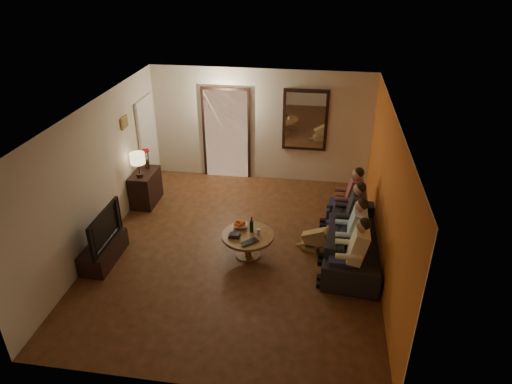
# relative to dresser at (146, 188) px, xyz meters

# --- Properties ---
(floor) EXTENTS (5.00, 6.00, 0.01)m
(floor) POSITION_rel_dresser_xyz_m (2.25, -1.41, -0.36)
(floor) COLOR #3D2710
(floor) RESTS_ON ground
(ceiling) EXTENTS (5.00, 6.00, 0.01)m
(ceiling) POSITION_rel_dresser_xyz_m (2.25, -1.41, 2.24)
(ceiling) COLOR white
(ceiling) RESTS_ON back_wall
(back_wall) EXTENTS (5.00, 0.02, 2.60)m
(back_wall) POSITION_rel_dresser_xyz_m (2.25, 1.59, 0.94)
(back_wall) COLOR beige
(back_wall) RESTS_ON floor
(front_wall) EXTENTS (5.00, 0.02, 2.60)m
(front_wall) POSITION_rel_dresser_xyz_m (2.25, -4.41, 0.94)
(front_wall) COLOR beige
(front_wall) RESTS_ON floor
(left_wall) EXTENTS (0.02, 6.00, 2.60)m
(left_wall) POSITION_rel_dresser_xyz_m (-0.25, -1.41, 0.94)
(left_wall) COLOR beige
(left_wall) RESTS_ON floor
(right_wall) EXTENTS (0.02, 6.00, 2.60)m
(right_wall) POSITION_rel_dresser_xyz_m (4.75, -1.41, 0.94)
(right_wall) COLOR beige
(right_wall) RESTS_ON floor
(orange_accent) EXTENTS (0.01, 6.00, 2.60)m
(orange_accent) POSITION_rel_dresser_xyz_m (4.74, -1.41, 0.94)
(orange_accent) COLOR #CC6922
(orange_accent) RESTS_ON right_wall
(kitchen_doorway) EXTENTS (1.00, 0.06, 2.10)m
(kitchen_doorway) POSITION_rel_dresser_xyz_m (1.45, 1.57, 0.69)
(kitchen_doorway) COLOR #FFE0A5
(kitchen_doorway) RESTS_ON floor
(door_trim) EXTENTS (1.12, 0.04, 2.22)m
(door_trim) POSITION_rel_dresser_xyz_m (1.45, 1.56, 0.69)
(door_trim) COLOR black
(door_trim) RESTS_ON floor
(fridge_glimpse) EXTENTS (0.45, 0.03, 1.70)m
(fridge_glimpse) POSITION_rel_dresser_xyz_m (1.70, 1.57, 0.54)
(fridge_glimpse) COLOR silver
(fridge_glimpse) RESTS_ON floor
(mirror_frame) EXTENTS (1.00, 0.05, 1.40)m
(mirror_frame) POSITION_rel_dresser_xyz_m (3.25, 1.55, 1.14)
(mirror_frame) COLOR black
(mirror_frame) RESTS_ON back_wall
(mirror_glass) EXTENTS (0.86, 0.02, 1.26)m
(mirror_glass) POSITION_rel_dresser_xyz_m (3.25, 1.52, 1.14)
(mirror_glass) COLOR white
(mirror_glass) RESTS_ON back_wall
(white_door) EXTENTS (0.06, 0.85, 2.04)m
(white_door) POSITION_rel_dresser_xyz_m (-0.21, 0.89, 0.66)
(white_door) COLOR white
(white_door) RESTS_ON floor
(framed_art) EXTENTS (0.03, 0.28, 0.24)m
(framed_art) POSITION_rel_dresser_xyz_m (-0.22, -0.11, 1.49)
(framed_art) COLOR #B28C33
(framed_art) RESTS_ON left_wall
(art_canvas) EXTENTS (0.01, 0.22, 0.18)m
(art_canvas) POSITION_rel_dresser_xyz_m (-0.21, -0.11, 1.49)
(art_canvas) COLOR brown
(art_canvas) RESTS_ON left_wall
(dresser) EXTENTS (0.45, 0.81, 0.72)m
(dresser) POSITION_rel_dresser_xyz_m (0.00, 0.00, 0.00)
(dresser) COLOR black
(dresser) RESTS_ON floor
(table_lamp) EXTENTS (0.30, 0.30, 0.54)m
(table_lamp) POSITION_rel_dresser_xyz_m (0.00, -0.22, 0.63)
(table_lamp) COLOR beige
(table_lamp) RESTS_ON dresser
(flower_vase) EXTENTS (0.14, 0.14, 0.44)m
(flower_vase) POSITION_rel_dresser_xyz_m (0.00, 0.22, 0.58)
(flower_vase) COLOR red
(flower_vase) RESTS_ON dresser
(tv_stand) EXTENTS (0.45, 1.08, 0.36)m
(tv_stand) POSITION_rel_dresser_xyz_m (0.00, -2.10, -0.18)
(tv_stand) COLOR black
(tv_stand) RESTS_ON floor
(tv) EXTENTS (1.11, 0.15, 0.64)m
(tv) POSITION_rel_dresser_xyz_m (0.00, -2.10, 0.32)
(tv) COLOR black
(tv) RESTS_ON tv_stand
(sofa) EXTENTS (2.45, 1.16, 0.69)m
(sofa) POSITION_rel_dresser_xyz_m (4.35, -1.26, -0.01)
(sofa) COLOR black
(sofa) RESTS_ON floor
(person_a) EXTENTS (0.60, 0.40, 1.20)m
(person_a) POSITION_rel_dresser_xyz_m (4.25, -2.16, 0.24)
(person_a) COLOR tan
(person_a) RESTS_ON sofa
(person_b) EXTENTS (0.60, 0.40, 1.20)m
(person_b) POSITION_rel_dresser_xyz_m (4.25, -1.56, 0.24)
(person_b) COLOR tan
(person_b) RESTS_ON sofa
(person_c) EXTENTS (0.60, 0.40, 1.20)m
(person_c) POSITION_rel_dresser_xyz_m (4.25, -0.96, 0.24)
(person_c) COLOR tan
(person_c) RESTS_ON sofa
(person_d) EXTENTS (0.60, 0.40, 1.20)m
(person_d) POSITION_rel_dresser_xyz_m (4.25, -0.36, 0.24)
(person_d) COLOR tan
(person_d) RESTS_ON sofa
(dog) EXTENTS (0.60, 0.35, 0.56)m
(dog) POSITION_rel_dresser_xyz_m (3.65, -1.24, -0.08)
(dog) COLOR tan
(dog) RESTS_ON floor
(coffee_table) EXTENTS (1.01, 1.01, 0.45)m
(coffee_table) POSITION_rel_dresser_xyz_m (2.48, -1.59, -0.14)
(coffee_table) COLOR brown
(coffee_table) RESTS_ON floor
(bowl) EXTENTS (0.26, 0.26, 0.06)m
(bowl) POSITION_rel_dresser_xyz_m (2.30, -1.37, 0.12)
(bowl) COLOR white
(bowl) RESTS_ON coffee_table
(oranges) EXTENTS (0.20, 0.20, 0.08)m
(oranges) POSITION_rel_dresser_xyz_m (2.30, -1.37, 0.19)
(oranges) COLOR #E44E13
(oranges) RESTS_ON bowl
(wine_bottle) EXTENTS (0.07, 0.07, 0.31)m
(wine_bottle) POSITION_rel_dresser_xyz_m (2.53, -1.49, 0.24)
(wine_bottle) COLOR black
(wine_bottle) RESTS_ON coffee_table
(wine_glass) EXTENTS (0.06, 0.06, 0.10)m
(wine_glass) POSITION_rel_dresser_xyz_m (2.66, -1.54, 0.14)
(wine_glass) COLOR silver
(wine_glass) RESTS_ON coffee_table
(book_stack) EXTENTS (0.20, 0.15, 0.07)m
(book_stack) POSITION_rel_dresser_xyz_m (2.26, -1.69, 0.12)
(book_stack) COLOR black
(book_stack) RESTS_ON coffee_table
(laptop) EXTENTS (0.39, 0.38, 0.03)m
(laptop) POSITION_rel_dresser_xyz_m (2.58, -1.87, 0.10)
(laptop) COLOR black
(laptop) RESTS_ON coffee_table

